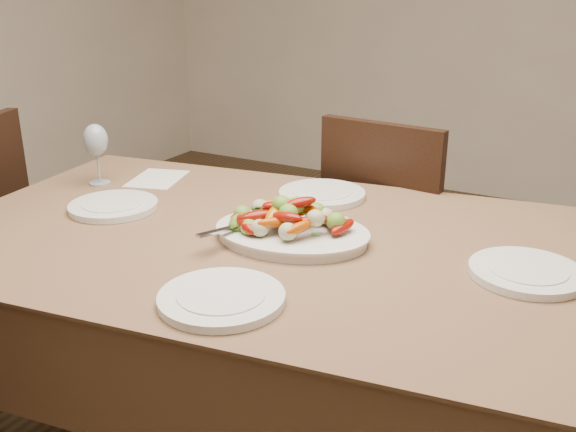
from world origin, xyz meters
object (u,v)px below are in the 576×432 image
at_px(chair_far, 400,243).
at_px(plate_left, 113,206).
at_px(plate_far, 322,194).
at_px(wine_glass, 97,153).
at_px(plate_right, 527,273).
at_px(dining_table, 288,368).
at_px(plate_near, 222,299).
at_px(serving_platter, 292,235).

bearing_deg(chair_far, plate_left, 59.68).
distance_m(plate_far, wine_glass, 0.72).
xyz_separation_m(plate_right, plate_far, (-0.63, 0.27, 0.00)).
xyz_separation_m(dining_table, chair_far, (0.04, 0.76, 0.10)).
height_order(plate_right, plate_near, same).
height_order(chair_far, plate_near, chair_far).
height_order(plate_far, wine_glass, wine_glass).
distance_m(chair_far, plate_far, 0.52).
relative_size(serving_platter, plate_far, 1.48).
height_order(plate_near, wine_glass, wine_glass).
distance_m(chair_far, serving_platter, 0.81).
relative_size(dining_table, plate_left, 7.41).
bearing_deg(plate_near, plate_left, 151.81).
bearing_deg(chair_far, plate_right, 132.76).
xyz_separation_m(chair_far, plate_far, (-0.11, -0.42, 0.29)).
distance_m(dining_table, plate_far, 0.52).
distance_m(chair_far, wine_glass, 1.09).
distance_m(dining_table, plate_near, 0.53).
distance_m(serving_platter, plate_near, 0.36).
relative_size(chair_far, plate_left, 3.83).
height_order(plate_left, plate_right, same).
relative_size(chair_far, plate_right, 3.82).
xyz_separation_m(plate_left, plate_near, (0.58, -0.31, 0.00)).
relative_size(chair_far, wine_glass, 4.64).
bearing_deg(wine_glass, dining_table, -8.60).
bearing_deg(wine_glass, plate_near, -30.84).
bearing_deg(plate_right, plate_far, 156.92).
distance_m(plate_left, plate_near, 0.66).
relative_size(serving_platter, plate_right, 1.54).
bearing_deg(dining_table, plate_left, -175.16).
distance_m(plate_left, wine_glass, 0.28).
relative_size(serving_platter, plate_near, 1.48).
bearing_deg(serving_platter, plate_left, -175.23).
xyz_separation_m(dining_table, serving_platter, (0.01, 0.00, 0.39)).
height_order(plate_left, plate_near, same).
height_order(plate_left, wine_glass, wine_glass).
bearing_deg(plate_right, dining_table, -173.36).
distance_m(dining_table, wine_glass, 0.89).
bearing_deg(dining_table, plate_far, 101.57).
bearing_deg(plate_near, serving_platter, 95.34).
distance_m(dining_table, plate_left, 0.67).
bearing_deg(wine_glass, serving_platter, -8.46).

